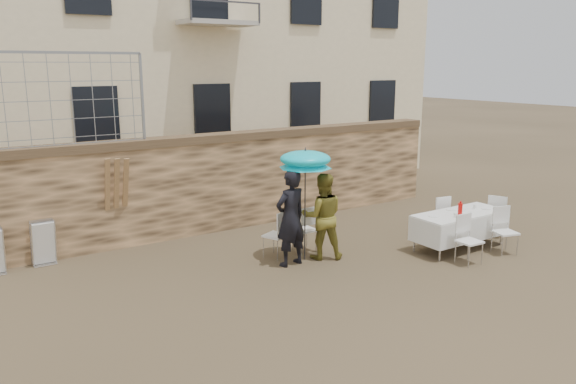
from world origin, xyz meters
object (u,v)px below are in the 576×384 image
woman_dress (322,216)px  banquet_table (460,215)px  table_chair_side (498,215)px  table_chair_back (437,216)px  couple_chair_left (275,234)px  table_chair_front_left (470,240)px  couple_chair_right (304,228)px  soda_bottle (460,209)px  chair_stack_right (42,241)px  table_chair_front_right (506,231)px  man_suit (291,218)px  umbrella (305,162)px

woman_dress → banquet_table: 2.97m
woman_dress → table_chair_side: 4.30m
table_chair_back → couple_chair_left: bearing=-4.1°
table_chair_front_left → banquet_table: bearing=53.5°
couple_chair_right → banquet_table: bearing=150.0°
woman_dress → soda_bottle: (2.57, -1.23, 0.05)m
couple_chair_left → soda_bottle: (3.32, -1.78, 0.43)m
couple_chair_right → table_chair_side: (4.22, -1.53, 0.00)m
couple_chair_left → table_chair_side: same height
banquet_table → table_chair_front_left: bearing=-128.7°
couple_chair_left → table_chair_front_left: bearing=116.9°
banquet_table → chair_stack_right: 8.38m
couple_chair_left → chair_stack_right: size_ratio=1.04×
table_chair_front_left → table_chair_front_right: 1.10m
couple_chair_left → table_chair_front_left: same height
man_suit → couple_chair_right: bearing=-150.0°
woman_dress → chair_stack_right: 5.43m
umbrella → couple_chair_right: umbrella is taller
couple_chair_right → table_chair_front_right: (3.32, -2.38, 0.00)m
table_chair_front_left → man_suit: bearing=150.0°
man_suit → woman_dress: 0.75m
banquet_table → couple_chair_right: bearing=149.9°
table_chair_back → table_chair_side: same height
banquet_table → table_chair_side: size_ratio=2.19×
couple_chair_left → couple_chair_right: size_ratio=1.00×
banquet_table → table_chair_side: bearing=4.1°
couple_chair_left → table_chair_front_right: bearing=125.4°
table_chair_side → chair_stack_right: size_ratio=1.04×
table_chair_front_right → chair_stack_right: table_chair_front_right is taller
table_chair_back → table_chair_side: 1.39m
banquet_table → soda_bottle: 0.30m
table_chair_front_left → table_chair_side: 2.17m
soda_bottle → banquet_table: bearing=36.9°
woman_dress → soda_bottle: bearing=-177.6°
man_suit → chair_stack_right: size_ratio=2.04×
table_chair_back → table_chair_side: bearing=158.3°
man_suit → banquet_table: bearing=154.7°
table_chair_front_left → chair_stack_right: bearing=149.1°
umbrella → table_chair_back: bearing=-6.6°
umbrella → table_chair_front_right: (3.62, -1.93, -1.47)m
soda_bottle → table_chair_back: bearing=67.2°
umbrella → soda_bottle: umbrella is taller
couple_chair_left → table_chair_front_left: 3.77m
chair_stack_right → table_chair_back: bearing=-20.8°
umbrella → soda_bottle: bearing=-24.6°
man_suit → umbrella: 1.10m
table_chair_front_left → umbrella: bearing=144.6°
umbrella → couple_chair_right: size_ratio=2.16×
couple_chair_left → table_chair_side: bearing=138.8°
man_suit → table_chair_front_left: size_ratio=1.95×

